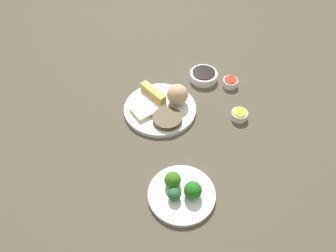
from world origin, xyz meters
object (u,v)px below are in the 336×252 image
Objects in this scene: sauce_ramekin_sweet_and_sour at (230,83)px; main_plate at (160,109)px; broccoli_plate at (182,195)px; sauce_ramekin_hot_mustard at (239,115)px; soy_sauce_bowl at (203,76)px.

main_plate is at bearing 8.84° from sauce_ramekin_sweet_and_sour.
main_plate is 0.30m from sauce_ramekin_sweet_and_sour.
sauce_ramekin_sweet_and_sour reaches higher than broccoli_plate.
sauce_ramekin_hot_mustard is (-0.29, -0.23, 0.01)m from broccoli_plate.
sauce_ramekin_hot_mustard is (-0.25, 0.12, 0.01)m from main_plate.
soy_sauce_bowl is (-0.21, -0.11, 0.01)m from main_plate.
broccoli_plate is at bearing 49.43° from sauce_ramekin_sweet_and_sour.
broccoli_plate is at bearing 61.08° from soy_sauce_bowl.
sauce_ramekin_sweet_and_sour is 0.17m from sauce_ramekin_hot_mustard.
sauce_ramekin_sweet_and_sour is at bearing -104.36° from sauce_ramekin_hot_mustard.
main_plate is 0.24m from soy_sauce_bowl.
soy_sauce_bowl is 1.87× the size of sauce_ramekin_hot_mustard.
sauce_ramekin_hot_mustard is at bearing -142.25° from broccoli_plate.
sauce_ramekin_sweet_and_sour is at bearing 141.35° from soy_sauce_bowl.
sauce_ramekin_hot_mustard reaches higher than main_plate.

